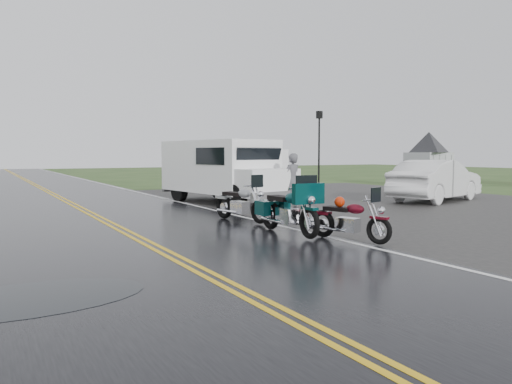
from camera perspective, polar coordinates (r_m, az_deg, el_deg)
ground at (r=9.26m, az=-9.15°, el=-7.68°), size 120.00×120.00×0.00m
road at (r=18.86m, az=-19.73°, el=-1.66°), size 8.00×100.00×0.04m
parking_pad at (r=19.62m, az=16.81°, el=-1.38°), size 14.00×24.00×0.03m
visitor_center at (r=30.90m, az=19.13°, el=5.04°), size 16.00×10.00×4.80m
motorcycle_red at (r=10.55m, az=13.91°, el=-3.07°), size 1.24×2.09×1.16m
motorcycle_teal at (r=10.92m, az=6.14°, el=-2.06°), size 0.93×2.40×1.41m
motorcycle_silver at (r=13.25m, az=0.41°, el=-1.16°), size 1.19×2.29×1.29m
van_white at (r=16.90m, az=-2.27°, el=2.09°), size 3.37×6.64×2.49m
person_at_van at (r=17.24m, az=4.14°, el=1.16°), size 0.76×0.57×1.91m
sedan_white at (r=21.26m, az=19.86°, el=1.17°), size 5.30×3.06×1.65m
lamp_post_far_right at (r=28.36m, az=7.21°, el=4.88°), size 0.37×0.37×4.36m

